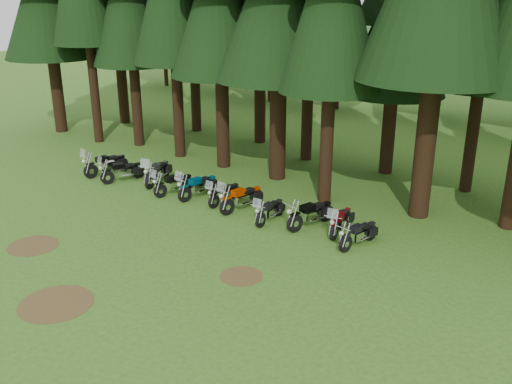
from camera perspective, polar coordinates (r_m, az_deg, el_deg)
ground at (r=21.05m, az=-12.26°, el=-5.38°), size 120.00×120.00×0.00m
decid_0 at (r=52.60m, az=-9.18°, el=16.73°), size 8.00×7.78×10.00m
decid_1 at (r=48.97m, az=-3.35°, el=16.62°), size 7.91×7.69×9.88m
decid_2 at (r=45.00m, az=1.63°, el=15.20°), size 6.72×6.53×8.40m
decid_3 at (r=42.48m, az=8.54°, el=14.09°), size 6.12×5.95×7.65m
decid_4 at (r=41.21m, az=17.33°, el=13.03°), size 5.93×5.76×7.41m
dirt_patch_0 at (r=22.17m, az=-21.39°, el=-5.02°), size 1.80×1.80×0.01m
dirt_patch_1 at (r=18.65m, az=-1.49°, el=-8.40°), size 1.40×1.40×0.01m
dirt_patch_2 at (r=18.19m, az=-19.36°, el=-10.47°), size 2.20×2.20×0.01m
motorcycle_0 at (r=28.97m, az=-14.78°, el=2.66°), size 0.81×2.42×1.53m
motorcycle_1 at (r=27.82m, az=-13.22°, el=1.99°), size 1.04×2.18×1.41m
motorcycle_2 at (r=27.21m, az=-9.83°, el=1.91°), size 1.03×2.38×1.52m
motorcycle_3 at (r=25.72m, az=-8.22°, el=0.77°), size 0.75×2.13×1.34m
motorcycle_4 at (r=25.18m, az=-5.80°, el=0.52°), size 0.61×2.30×1.44m
motorcycle_5 at (r=24.40m, az=-3.19°, el=-0.20°), size 0.38×2.03×1.27m
motorcycle_6 at (r=23.65m, az=-1.44°, el=-0.67°), size 0.79×2.36×1.49m
motorcycle_7 at (r=22.54m, az=1.38°, el=-1.95°), size 0.39×2.02×1.27m
motorcycle_8 at (r=22.14m, az=5.52°, el=-2.29°), size 0.82×2.30×0.96m
motorcycle_9 at (r=21.75m, az=8.46°, el=-2.97°), size 0.56×2.12×1.33m
motorcycle_10 at (r=20.82m, az=10.22°, el=-4.24°), size 0.58×2.03×0.83m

